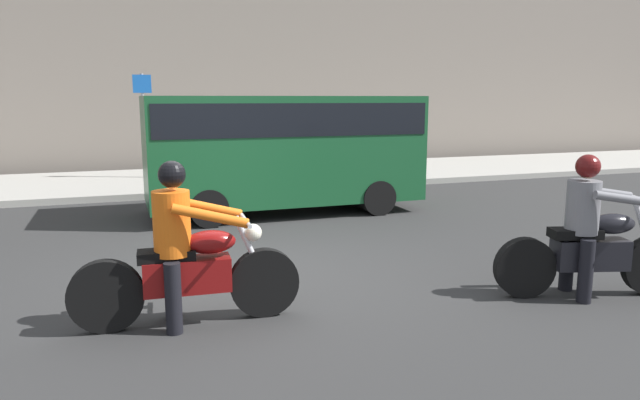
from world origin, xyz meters
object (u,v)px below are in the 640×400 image
at_px(motorcycle_with_rider_gray, 590,239).
at_px(street_sign_post, 144,115).
at_px(parked_van_forest_green, 283,145).
at_px(motorcycle_with_rider_orange_stripe, 185,259).

relative_size(motorcycle_with_rider_gray, street_sign_post, 0.79).
xyz_separation_m(parked_van_forest_green, street_sign_post, (-2.24, 4.76, 0.44)).
bearing_deg(motorcycle_with_rider_gray, street_sign_post, 111.34).
height_order(motorcycle_with_rider_orange_stripe, street_sign_post, street_sign_post).
height_order(motorcycle_with_rider_gray, street_sign_post, street_sign_post).
relative_size(motorcycle_with_rider_orange_stripe, parked_van_forest_green, 0.43).
relative_size(motorcycle_with_rider_orange_stripe, street_sign_post, 0.83).
relative_size(motorcycle_with_rider_orange_stripe, motorcycle_with_rider_gray, 1.06).
distance_m(parked_van_forest_green, street_sign_post, 5.28).
distance_m(motorcycle_with_rider_gray, street_sign_post, 11.16).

